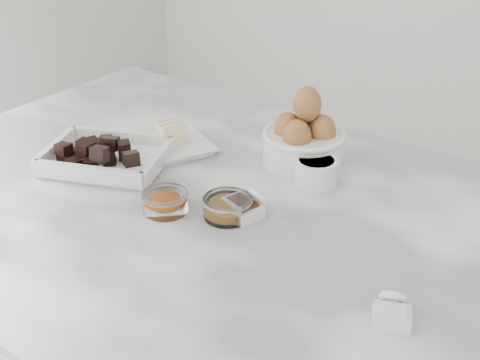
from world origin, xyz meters
name	(u,v)px	position (x,y,z in m)	size (l,w,h in m)	color
marble_slab	(219,217)	(0.00, 0.00, 0.92)	(1.20, 0.80, 0.04)	white
chocolate_dish	(106,154)	(-0.24, -0.01, 0.96)	(0.25, 0.23, 0.05)	white
butter_plate	(173,142)	(-0.19, 0.11, 0.96)	(0.16, 0.16, 0.05)	white
sugar_ramekin	(316,170)	(0.08, 0.16, 0.96)	(0.07, 0.07, 0.04)	white
egg_bowl	(304,138)	(0.02, 0.21, 0.99)	(0.15, 0.15, 0.14)	white
honey_bowl	(227,207)	(0.03, -0.02, 0.96)	(0.08, 0.08, 0.03)	white
zest_bowl	(165,201)	(-0.06, -0.06, 0.96)	(0.07, 0.07, 0.03)	white
vanilla_spoon	(247,206)	(0.05, 0.01, 0.95)	(0.07, 0.08, 0.04)	white
salt_spoon	(392,312)	(0.34, -0.09, 0.95)	(0.06, 0.07, 0.04)	white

